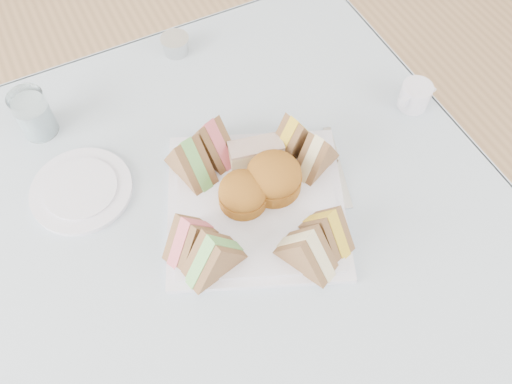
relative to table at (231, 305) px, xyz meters
name	(u,v)px	position (x,y,z in m)	size (l,w,h in m)	color
floor	(236,350)	(0.00, 0.00, -0.37)	(4.00, 4.00, 0.00)	#9E7751
table	(231,305)	(0.00, 0.00, 0.00)	(0.90, 0.90, 0.74)	brown
tablecloth	(223,231)	(0.00, 0.00, 0.37)	(1.02, 1.02, 0.01)	#ADBBCB
serving_plate	(256,205)	(0.07, 0.02, 0.38)	(0.31, 0.31, 0.01)	silver
sandwich_fl_a	(189,233)	(-0.06, -0.01, 0.43)	(0.10, 0.05, 0.09)	olive
sandwich_fl_b	(213,253)	(-0.04, -0.06, 0.44)	(0.11, 0.05, 0.09)	olive
sandwich_fr_a	(328,226)	(0.15, -0.10, 0.43)	(0.10, 0.04, 0.09)	olive
sandwich_fr_b	(307,248)	(0.10, -0.12, 0.43)	(0.10, 0.05, 0.09)	olive
sandwich_bl_a	(189,156)	(0.00, 0.13, 0.44)	(0.11, 0.05, 0.10)	olive
sandwich_bl_b	(211,138)	(0.05, 0.15, 0.43)	(0.10, 0.05, 0.09)	olive
sandwich_br_a	(317,152)	(0.21, 0.04, 0.43)	(0.10, 0.04, 0.08)	olive
sandwich_br_b	(293,135)	(0.19, 0.09, 0.43)	(0.10, 0.05, 0.09)	olive
scone_left	(243,193)	(0.05, 0.03, 0.42)	(0.09, 0.09, 0.06)	#A66E20
scone_right	(274,176)	(0.12, 0.03, 0.42)	(0.10, 0.10, 0.07)	#A66E20
pastry_slice	(256,152)	(0.11, 0.10, 0.41)	(0.10, 0.04, 0.05)	beige
side_plate	(81,190)	(-0.19, 0.18, 0.38)	(0.18, 0.18, 0.01)	silver
water_glass	(33,114)	(-0.22, 0.36, 0.42)	(0.07, 0.07, 0.10)	white
tea_strainer	(176,46)	(0.09, 0.44, 0.39)	(0.06, 0.06, 0.03)	silver
knife	(337,166)	(0.25, 0.02, 0.38)	(0.01, 0.18, 0.00)	silver
fork	(294,187)	(0.15, 0.02, 0.38)	(0.01, 0.19, 0.00)	silver
creamer_jug	(415,96)	(0.46, 0.09, 0.40)	(0.06, 0.06, 0.05)	silver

